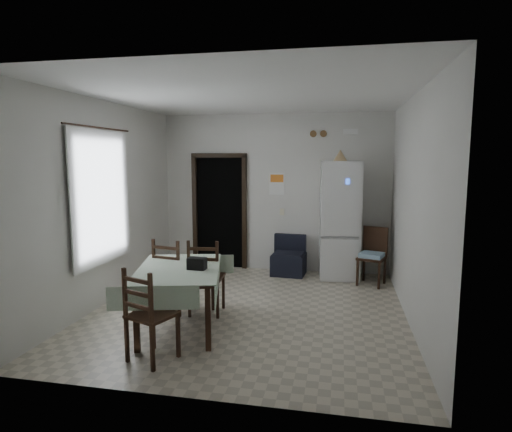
{
  "coord_description": "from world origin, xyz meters",
  "views": [
    {
      "loc": [
        1.2,
        -5.57,
        2.09
      ],
      "look_at": [
        0.0,
        0.5,
        1.25
      ],
      "focal_mm": 30.0,
      "sensor_mm": 36.0,
      "label": 1
    }
  ],
  "objects_px": {
    "fridge": "(340,220)",
    "dining_table": "(180,298)",
    "corner_chair": "(372,257)",
    "dining_chair_far_left": "(174,274)",
    "navy_seat": "(289,255)",
    "dining_chair_near_head": "(152,314)",
    "dining_chair_far_right": "(207,276)"
  },
  "relations": [
    {
      "from": "navy_seat",
      "to": "corner_chair",
      "type": "bearing_deg",
      "value": -10.17
    },
    {
      "from": "corner_chair",
      "to": "fridge",
      "type": "bearing_deg",
      "value": 164.96
    },
    {
      "from": "fridge",
      "to": "corner_chair",
      "type": "bearing_deg",
      "value": -40.22
    },
    {
      "from": "dining_chair_near_head",
      "to": "corner_chair",
      "type": "bearing_deg",
      "value": -105.87
    },
    {
      "from": "fridge",
      "to": "dining_chair_near_head",
      "type": "bearing_deg",
      "value": -123.46
    },
    {
      "from": "fridge",
      "to": "dining_chair_far_right",
      "type": "bearing_deg",
      "value": -134.87
    },
    {
      "from": "fridge",
      "to": "dining_table",
      "type": "bearing_deg",
      "value": -130.63
    },
    {
      "from": "dining_table",
      "to": "dining_chair_far_right",
      "type": "distance_m",
      "value": 0.62
    },
    {
      "from": "dining_chair_far_right",
      "to": "corner_chair",
      "type": "bearing_deg",
      "value": -146.15
    },
    {
      "from": "corner_chair",
      "to": "dining_chair_near_head",
      "type": "relative_size",
      "value": 0.95
    },
    {
      "from": "fridge",
      "to": "dining_chair_near_head",
      "type": "height_order",
      "value": "fridge"
    },
    {
      "from": "dining_chair_far_right",
      "to": "dining_chair_near_head",
      "type": "xyz_separation_m",
      "value": [
        -0.13,
        -1.42,
        -0.02
      ]
    },
    {
      "from": "corner_chair",
      "to": "dining_chair_far_left",
      "type": "distance_m",
      "value": 3.27
    },
    {
      "from": "dining_table",
      "to": "navy_seat",
      "type": "bearing_deg",
      "value": 55.16
    },
    {
      "from": "corner_chair",
      "to": "dining_chair_near_head",
      "type": "distance_m",
      "value": 4.0
    },
    {
      "from": "navy_seat",
      "to": "fridge",
      "type": "bearing_deg",
      "value": 4.33
    },
    {
      "from": "corner_chair",
      "to": "dining_table",
      "type": "bearing_deg",
      "value": -116.45
    },
    {
      "from": "corner_chair",
      "to": "dining_chair_near_head",
      "type": "xyz_separation_m",
      "value": [
        -2.41,
        -3.19,
        0.02
      ]
    },
    {
      "from": "corner_chair",
      "to": "dining_chair_far_left",
      "type": "relative_size",
      "value": 0.93
    },
    {
      "from": "corner_chair",
      "to": "dining_chair_far_right",
      "type": "relative_size",
      "value": 0.92
    },
    {
      "from": "dining_table",
      "to": "dining_chair_far_left",
      "type": "bearing_deg",
      "value": 103.26
    },
    {
      "from": "corner_chair",
      "to": "dining_chair_far_right",
      "type": "distance_m",
      "value": 2.89
    },
    {
      "from": "dining_chair_far_left",
      "to": "navy_seat",
      "type": "bearing_deg",
      "value": -111.57
    },
    {
      "from": "dining_chair_near_head",
      "to": "fridge",
      "type": "bearing_deg",
      "value": -96.63
    },
    {
      "from": "navy_seat",
      "to": "dining_chair_far_right",
      "type": "bearing_deg",
      "value": -107.56
    },
    {
      "from": "fridge",
      "to": "dining_table",
      "type": "relative_size",
      "value": 1.38
    },
    {
      "from": "fridge",
      "to": "dining_chair_near_head",
      "type": "distance_m",
      "value": 4.06
    },
    {
      "from": "navy_seat",
      "to": "dining_chair_near_head",
      "type": "bearing_deg",
      "value": -101.24
    },
    {
      "from": "navy_seat",
      "to": "dining_table",
      "type": "bearing_deg",
      "value": -106.19
    },
    {
      "from": "corner_chair",
      "to": "dining_chair_far_right",
      "type": "xyz_separation_m",
      "value": [
        -2.28,
        -1.77,
        0.04
      ]
    },
    {
      "from": "dining_chair_far_left",
      "to": "dining_chair_far_right",
      "type": "relative_size",
      "value": 0.99
    },
    {
      "from": "dining_chair_far_right",
      "to": "dining_table",
      "type": "bearing_deg",
      "value": 70.63
    }
  ]
}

